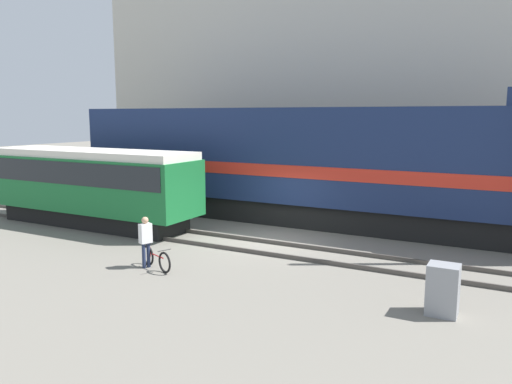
{
  "coord_description": "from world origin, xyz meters",
  "views": [
    {
      "loc": [
        8.04,
        -15.89,
        4.6
      ],
      "look_at": [
        -0.49,
        0.05,
        1.8
      ],
      "focal_mm": 35.0,
      "sensor_mm": 36.0,
      "label": 1
    }
  ],
  "objects_px": {
    "freight_locomotive": "(304,163)",
    "bicycle": "(156,259)",
    "signal_box": "(443,290)",
    "streetcar": "(92,182)",
    "person": "(146,237)"
  },
  "relations": [
    {
      "from": "bicycle",
      "to": "person",
      "type": "height_order",
      "value": "person"
    },
    {
      "from": "freight_locomotive",
      "to": "person",
      "type": "xyz_separation_m",
      "value": [
        -1.68,
        -8.25,
        -1.61
      ]
    },
    {
      "from": "freight_locomotive",
      "to": "signal_box",
      "type": "xyz_separation_m",
      "value": [
        6.78,
        -7.82,
        -1.96
      ]
    },
    {
      "from": "streetcar",
      "to": "person",
      "type": "height_order",
      "value": "streetcar"
    },
    {
      "from": "signal_box",
      "to": "person",
      "type": "bearing_deg",
      "value": -177.08
    },
    {
      "from": "bicycle",
      "to": "person",
      "type": "relative_size",
      "value": 0.97
    },
    {
      "from": "signal_box",
      "to": "streetcar",
      "type": "bearing_deg",
      "value": 167.59
    },
    {
      "from": "person",
      "to": "freight_locomotive",
      "type": "bearing_deg",
      "value": 78.49
    },
    {
      "from": "streetcar",
      "to": "bicycle",
      "type": "relative_size",
      "value": 6.33
    },
    {
      "from": "signal_box",
      "to": "freight_locomotive",
      "type": "bearing_deg",
      "value": 130.92
    },
    {
      "from": "streetcar",
      "to": "bicycle",
      "type": "xyz_separation_m",
      "value": [
        6.3,
        -3.59,
        -1.49
      ]
    },
    {
      "from": "streetcar",
      "to": "person",
      "type": "bearing_deg",
      "value": -31.24
    },
    {
      "from": "freight_locomotive",
      "to": "bicycle",
      "type": "xyz_separation_m",
      "value": [
        -1.31,
        -8.24,
        -2.24
      ]
    },
    {
      "from": "freight_locomotive",
      "to": "person",
      "type": "relative_size",
      "value": 13.64
    },
    {
      "from": "freight_locomotive",
      "to": "bicycle",
      "type": "relative_size",
      "value": 14.01
    }
  ]
}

